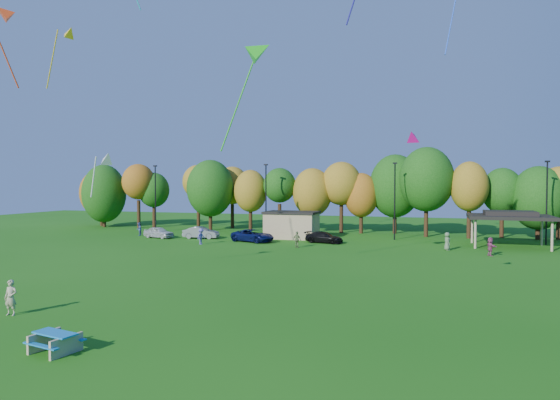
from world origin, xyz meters
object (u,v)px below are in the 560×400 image
(picnic_table, at_px, (55,341))
(car_d, at_px, (324,237))
(car_a, at_px, (159,232))
(car_b, at_px, (201,233))
(car_c, at_px, (253,236))
(kite_flyer, at_px, (11,298))

(picnic_table, relative_size, car_d, 0.49)
(car_a, xyz_separation_m, car_b, (5.18, 0.98, 0.02))
(car_c, relative_size, car_d, 1.19)
(picnic_table, distance_m, car_c, 37.33)
(kite_flyer, distance_m, car_b, 34.95)
(picnic_table, relative_size, kite_flyer, 1.16)
(picnic_table, height_order, car_b, car_b)
(kite_flyer, bearing_deg, car_a, 99.99)
(kite_flyer, height_order, car_c, kite_flyer)
(car_c, distance_m, car_d, 8.09)
(car_d, bearing_deg, car_c, 110.82)
(picnic_table, bearing_deg, car_a, 126.83)
(car_a, relative_size, car_d, 0.93)
(picnic_table, bearing_deg, car_c, 109.73)
(car_b, distance_m, car_d, 15.10)
(car_b, bearing_deg, car_c, -108.50)
(picnic_table, xyz_separation_m, car_c, (-5.60, 36.90, 0.25))
(picnic_table, distance_m, car_b, 40.23)
(car_a, height_order, car_b, car_b)
(car_a, relative_size, car_b, 0.93)
(picnic_table, distance_m, car_a, 41.27)
(car_c, xyz_separation_m, car_d, (7.97, 1.39, -0.09))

